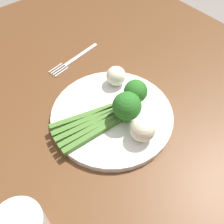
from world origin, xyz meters
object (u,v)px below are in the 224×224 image
at_px(plate, 112,116).
at_px(fork, 74,59).
at_px(asparagus_bundle, 90,125).
at_px(dining_table, 112,167).
at_px(cauliflower_outer_edge, 143,129).
at_px(broccoli_near_center, 136,92).
at_px(broccoli_right, 127,106).
at_px(cauliflower_back_right, 116,76).

xyz_separation_m(plate, fork, (0.22, -0.05, -0.01)).
relative_size(plate, asparagus_bundle, 1.64).
relative_size(asparagus_bundle, fork, 0.99).
xyz_separation_m(dining_table, cauliflower_outer_edge, (-0.03, -0.05, 0.14)).
height_order(dining_table, plate, plate).
distance_m(broccoli_near_center, fork, 0.23).
height_order(asparagus_bundle, broccoli_right, broccoli_right).
bearing_deg(broccoli_right, asparagus_bundle, 64.60).
xyz_separation_m(broccoli_right, broccoli_near_center, (0.02, -0.05, -0.01)).
bearing_deg(broccoli_near_center, plate, 81.98).
bearing_deg(plate, dining_table, 140.51).
relative_size(dining_table, asparagus_bundle, 7.91).
xyz_separation_m(broccoli_right, fork, (0.25, -0.03, -0.06)).
bearing_deg(cauliflower_back_right, dining_table, 137.18).
bearing_deg(dining_table, fork, -18.85).
height_order(plate, asparagus_bundle, asparagus_bundle).
bearing_deg(cauliflower_outer_edge, fork, -7.43).
xyz_separation_m(cauliflower_outer_edge, fork, (0.30, -0.04, -0.04)).
relative_size(dining_table, fork, 7.81).
bearing_deg(fork, broccoli_near_center, 83.48).
bearing_deg(broccoli_right, cauliflower_outer_edge, 174.22).
bearing_deg(plate, cauliflower_outer_edge, -174.54).
relative_size(asparagus_bundle, cauliflower_back_right, 3.52).
distance_m(asparagus_bundle, broccoli_near_center, 0.12).
bearing_deg(fork, dining_table, 61.63).
height_order(dining_table, broccoli_right, broccoli_right).
xyz_separation_m(dining_table, fork, (0.27, -0.09, 0.10)).
distance_m(broccoli_near_center, cauliflower_back_right, 0.08).
distance_m(plate, broccoli_near_center, 0.07).
relative_size(broccoli_right, cauliflower_outer_edge, 1.40).
height_order(plate, broccoli_right, broccoli_right).
bearing_deg(dining_table, cauliflower_outer_edge, -119.40).
xyz_separation_m(broccoli_right, cauliflower_outer_edge, (-0.05, 0.01, -0.02)).
bearing_deg(cauliflower_back_right, asparagus_bundle, 117.01).
height_order(broccoli_right, fork, broccoli_right).
relative_size(broccoli_near_center, cauliflower_back_right, 1.36).
bearing_deg(broccoli_near_center, cauliflower_back_right, -6.17).
bearing_deg(asparagus_bundle, broccoli_right, 163.16).
bearing_deg(asparagus_bundle, dining_table, 110.96).
relative_size(cauliflower_back_right, cauliflower_outer_edge, 0.89).
distance_m(asparagus_bundle, cauliflower_back_right, 0.14).
xyz_separation_m(asparagus_bundle, broccoli_right, (-0.03, -0.07, 0.04)).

